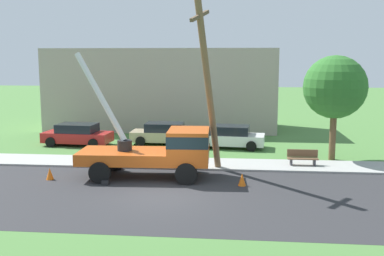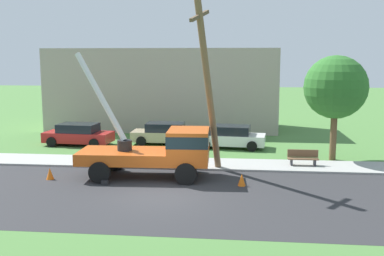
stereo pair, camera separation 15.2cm
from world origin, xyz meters
TOP-DOWN VIEW (x-y plane):
  - ground_plane at (0.00, 12.00)m, footprint 120.00×120.00m
  - road_asphalt at (0.00, 0.00)m, footprint 80.00×8.92m
  - sidewalk_strip at (0.00, 5.74)m, footprint 80.00×2.56m
  - utility_truck at (-0.59, 2.91)m, footprint 6.85×3.21m
  - leaning_utility_pole at (1.55, 3.72)m, footprint 1.41×3.19m
  - traffic_cone_ahead at (3.23, 1.82)m, footprint 0.36×0.36m
  - traffic_cone_behind at (-5.80, 1.98)m, footprint 0.36×0.36m
  - parked_sedan_red at (-7.44, 10.48)m, footprint 4.53×2.25m
  - parked_sedan_tan at (-1.81, 11.46)m, footprint 4.40×2.02m
  - parked_sedan_white at (2.51, 10.63)m, footprint 4.55×2.29m
  - park_bench at (6.45, 5.81)m, footprint 1.60×0.45m
  - roadside_tree_near at (8.34, 7.72)m, footprint 3.50×3.50m
  - lowrise_building_backdrop at (-3.06, 18.47)m, footprint 18.00×6.00m

SIDE VIEW (x-z plane):
  - ground_plane at x=0.00m, z-range 0.00..0.00m
  - road_asphalt at x=0.00m, z-range 0.00..0.01m
  - sidewalk_strip at x=0.00m, z-range 0.00..0.10m
  - traffic_cone_ahead at x=3.23m, z-range 0.00..0.56m
  - traffic_cone_behind at x=-5.80m, z-range 0.00..0.56m
  - park_bench at x=6.45m, z-range 0.01..0.91m
  - parked_sedan_red at x=-7.44m, z-range 0.00..1.42m
  - parked_sedan_tan at x=-1.81m, z-range 0.00..1.42m
  - parked_sedan_white at x=2.51m, z-range 0.00..1.42m
  - utility_truck at x=-0.59m, z-range -1.58..4.40m
  - lowrise_building_backdrop at x=-3.06m, z-range 0.00..6.40m
  - roadside_tree_near at x=8.34m, z-range 1.15..7.00m
  - leaning_utility_pole at x=1.55m, z-range 0.11..8.82m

